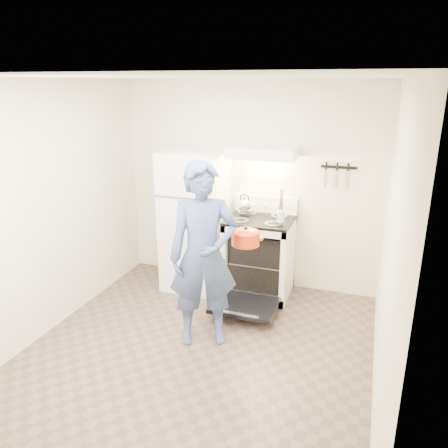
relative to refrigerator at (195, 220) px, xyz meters
The scene contains 15 objects.
floor 1.78m from the refrigerator, 68.20° to the right, with size 3.60×3.60×0.00m, color brown.
back_wall 0.79m from the refrigerator, 31.11° to the left, with size 3.20×0.02×2.50m, color beige.
refrigerator is the anchor object (origin of this frame).
stove_body 0.90m from the refrigerator, ahead, with size 0.76×0.65×0.92m, color white.
cooktop 0.81m from the refrigerator, ahead, with size 0.76×0.65×0.03m, color black.
backsplash 0.89m from the refrigerator, 20.94° to the left, with size 0.76×0.07×0.20m, color white.
oven_door 1.23m from the refrigerator, 35.13° to the right, with size 0.70×0.54×0.04m, color black.
oven_rack 0.91m from the refrigerator, ahead, with size 0.60×0.52×0.01m, color slate.
range_hood 1.19m from the refrigerator, ahead, with size 0.76×0.50×0.12m, color white.
knife_strip 1.81m from the refrigerator, 11.61° to the left, with size 0.40×0.02×0.03m, color black.
pizza_stone 0.87m from the refrigerator, ahead, with size 0.30×0.30×0.02m, color olive.
tea_kettle 0.64m from the refrigerator, 11.08° to the left, with size 0.21×0.17×0.25m, color silver, non-canonical shape.
utensil_jar 1.10m from the refrigerator, ahead, with size 0.09×0.09×0.13m, color silver.
person 1.28m from the refrigerator, 63.61° to the right, with size 0.66×0.43×1.80m, color navy.
dutch_oven 1.24m from the refrigerator, 43.42° to the right, with size 0.34×0.27×0.23m, color red, non-canonical shape.
Camera 1 is at (1.43, -3.24, 2.46)m, focal length 35.00 mm.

